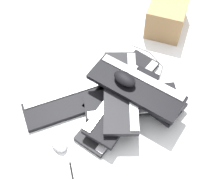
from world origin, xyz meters
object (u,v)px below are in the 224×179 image
keyboard_4 (122,103)px  keyboard_7 (141,89)px  keyboard_3 (132,102)px  keyboard_2 (123,85)px  keyboard_5 (121,91)px  keyboard_0 (70,103)px  mouse_1 (146,90)px  mouse_3 (125,79)px  keyboard_1 (116,112)px  mouse_0 (139,89)px  mouse_2 (59,142)px  cardboard_box (168,14)px  keyboard_6 (136,87)px

keyboard_4 → keyboard_7: size_ratio=1.04×
keyboard_3 → keyboard_2: bearing=-67.8°
keyboard_4 → keyboard_7: keyboard_4 is taller
keyboard_3 → keyboard_5: 0.08m
keyboard_0 → mouse_1: 0.36m
keyboard_0 → mouse_1: size_ratio=4.20×
keyboard_7 → keyboard_5: bearing=32.0°
keyboard_7 → mouse_3: (0.08, 0.04, 0.13)m
keyboard_2 → keyboard_1: bearing=81.9°
keyboard_2 → mouse_0: 0.12m
keyboard_3 → mouse_2: size_ratio=4.19×
mouse_1 → keyboard_2: bearing=48.2°
mouse_0 → mouse_1: same height
keyboard_1 → keyboard_4: keyboard_4 is taller
mouse_0 → keyboard_7: bearing=-54.0°
keyboard_0 → keyboard_1: size_ratio=1.02×
mouse_1 → cardboard_box: size_ratio=0.42×
mouse_2 → cardboard_box: (-0.49, -0.76, 0.07)m
keyboard_0 → mouse_3: size_ratio=4.20×
mouse_2 → keyboard_7: bearing=97.0°
mouse_0 → mouse_3: mouse_3 is taller
keyboard_7 → mouse_3: size_ratio=4.01×
keyboard_1 → keyboard_2: same height
keyboard_7 → cardboard_box: cardboard_box is taller
keyboard_3 → keyboard_4: keyboard_4 is taller
keyboard_5 → keyboard_7: keyboard_5 is taller
mouse_2 → keyboard_4: bearing=92.7°
keyboard_5 → mouse_0: (-0.08, -0.03, -0.02)m
keyboard_5 → mouse_3: mouse_3 is taller
keyboard_0 → cardboard_box: bearing=-129.9°
keyboard_1 → mouse_1: 0.17m
keyboard_1 → keyboard_4: 0.07m
keyboard_0 → keyboard_6: size_ratio=1.01×
keyboard_1 → cardboard_box: 0.65m
cardboard_box → keyboard_5: bearing=66.9°
keyboard_2 → keyboard_7: 0.10m
keyboard_1 → cardboard_box: (-0.24, -0.59, 0.08)m
keyboard_2 → keyboard_6: 0.16m
mouse_2 → mouse_1: bearing=92.6°
keyboard_0 → keyboard_4: 0.26m
mouse_3 → cardboard_box: 0.56m
keyboard_3 → keyboard_6: 0.09m
keyboard_7 → mouse_1: (-0.02, 0.03, 0.04)m
keyboard_4 → mouse_2: 0.33m
keyboard_0 → keyboard_4: keyboard_4 is taller
cardboard_box → keyboard_3: bearing=72.4°
keyboard_1 → keyboard_0: bearing=-9.2°
mouse_2 → cardboard_box: cardboard_box is taller
keyboard_1 → keyboard_7: 0.17m
keyboard_1 → mouse_3: mouse_3 is taller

